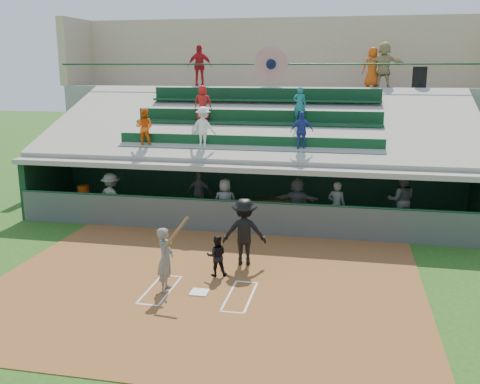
% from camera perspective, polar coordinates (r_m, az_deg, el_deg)
% --- Properties ---
extents(ground, '(100.00, 100.00, 0.00)m').
position_cam_1_polar(ground, '(13.52, -4.36, -10.75)').
color(ground, '#204914').
rests_on(ground, ground).
extents(dirt_slab, '(11.00, 9.00, 0.02)m').
position_cam_1_polar(dirt_slab, '(13.95, -3.79, -9.90)').
color(dirt_slab, brown).
rests_on(dirt_slab, ground).
extents(home_plate, '(0.43, 0.43, 0.03)m').
position_cam_1_polar(home_plate, '(13.50, -4.36, -10.61)').
color(home_plate, white).
rests_on(home_plate, dirt_slab).
extents(batters_box_chalk, '(2.65, 1.85, 0.01)m').
position_cam_1_polar(batters_box_chalk, '(13.51, -4.36, -10.66)').
color(batters_box_chalk, silver).
rests_on(batters_box_chalk, dirt_slab).
extents(dugout_floor, '(16.00, 3.50, 0.04)m').
position_cam_1_polar(dugout_floor, '(19.71, 0.96, -2.88)').
color(dugout_floor, gray).
rests_on(dugout_floor, ground).
extents(concourse_slab, '(20.00, 3.00, 4.60)m').
position_cam_1_polar(concourse_slab, '(25.80, 3.72, 6.09)').
color(concourse_slab, gray).
rests_on(concourse_slab, ground).
extents(grandstand, '(20.40, 10.40, 7.80)m').
position_cam_1_polar(grandstand, '(22.87, 2.67, 5.10)').
color(grandstand, '#4C514C').
rests_on(grandstand, ground).
extents(batter_at_plate, '(0.86, 0.74, 1.95)m').
position_cam_1_polar(batter_at_plate, '(13.44, -7.94, -7.09)').
color(batter_at_plate, '#5B5D58').
rests_on(batter_at_plate, dirt_slab).
extents(catcher, '(0.63, 0.55, 1.11)m').
position_cam_1_polar(catcher, '(14.34, -2.51, -6.81)').
color(catcher, black).
rests_on(catcher, dirt_slab).
extents(home_umpire, '(1.32, 0.88, 1.90)m').
position_cam_1_polar(home_umpire, '(15.01, 0.46, -4.27)').
color(home_umpire, black).
rests_on(home_umpire, dirt_slab).
extents(dugout_bench, '(13.53, 5.03, 0.43)m').
position_cam_1_polar(dugout_bench, '(20.77, 1.83, -1.38)').
color(dugout_bench, olive).
rests_on(dugout_bench, dugout_floor).
extents(white_table, '(0.75, 0.56, 0.65)m').
position_cam_1_polar(white_table, '(21.19, -16.30, -1.32)').
color(white_table, silver).
rests_on(white_table, dugout_floor).
extents(water_cooler, '(0.42, 0.42, 0.42)m').
position_cam_1_polar(water_cooler, '(21.06, -16.35, 0.09)').
color(water_cooler, '#D14C0C').
rests_on(water_cooler, white_table).
extents(dugout_player_a, '(1.29, 0.96, 1.79)m').
position_cam_1_polar(dugout_player_a, '(19.56, -13.55, -0.61)').
color(dugout_player_a, '#52544F').
rests_on(dugout_player_a, dugout_floor).
extents(dugout_player_b, '(0.96, 0.41, 1.62)m').
position_cam_1_polar(dugout_player_b, '(20.18, -4.36, -0.10)').
color(dugout_player_b, '#5A5D58').
rests_on(dugout_player_b, dugout_floor).
extents(dugout_player_c, '(0.93, 0.71, 1.69)m').
position_cam_1_polar(dugout_player_c, '(18.54, -1.59, -1.15)').
color(dugout_player_c, '#61645E').
rests_on(dugout_player_c, dugout_floor).
extents(dugout_player_d, '(1.58, 0.52, 1.69)m').
position_cam_1_polar(dugout_player_d, '(18.82, 6.10, -1.00)').
color(dugout_player_d, '#5A5D58').
rests_on(dugout_player_d, dugout_floor).
extents(dugout_player_e, '(0.70, 0.55, 1.69)m').
position_cam_1_polar(dugout_player_e, '(18.44, 10.25, -1.44)').
color(dugout_player_e, '#5D605B').
rests_on(dugout_player_e, dugout_floor).
extents(dugout_player_f, '(0.96, 0.76, 1.94)m').
position_cam_1_polar(dugout_player_f, '(19.20, 16.80, -0.83)').
color(dugout_player_f, '#595B56').
rests_on(dugout_player_f, dugout_floor).
extents(trash_bin, '(0.60, 0.60, 0.90)m').
position_cam_1_polar(trash_bin, '(24.45, 18.60, 11.52)').
color(trash_bin, black).
rests_on(trash_bin, concourse_slab).
extents(concourse_staff_a, '(1.17, 0.73, 1.87)m').
position_cam_1_polar(concourse_staff_a, '(25.22, -4.31, 13.28)').
color(concourse_staff_a, red).
rests_on(concourse_staff_a, concourse_slab).
extents(concourse_staff_b, '(0.91, 0.66, 1.73)m').
position_cam_1_polar(concourse_staff_b, '(24.90, 13.93, 12.80)').
color(concourse_staff_b, '#D3490C').
rests_on(concourse_staff_b, concourse_slab).
extents(concourse_staff_c, '(1.85, 0.71, 1.95)m').
position_cam_1_polar(concourse_staff_c, '(24.85, 15.09, 12.98)').
color(concourse_staff_c, tan).
rests_on(concourse_staff_c, concourse_slab).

